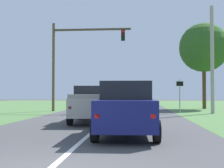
{
  "coord_description": "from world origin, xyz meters",
  "views": [
    {
      "loc": [
        1.78,
        -5.32,
        1.56
      ],
      "look_at": [
        -0.18,
        18.4,
        2.29
      ],
      "focal_mm": 47.8,
      "sensor_mm": 36.0,
      "label": 1
    }
  ],
  "objects_px": {
    "red_suv_near": "(126,107)",
    "oak_tree_right": "(204,48)",
    "traffic_light": "(73,53)",
    "pickup_truck_lead": "(93,104)",
    "utility_pole_right": "(212,60)",
    "keep_moving_sign": "(180,91)"
  },
  "relations": [
    {
      "from": "traffic_light",
      "to": "utility_pole_right",
      "type": "relative_size",
      "value": 0.92
    },
    {
      "from": "pickup_truck_lead",
      "to": "utility_pole_right",
      "type": "xyz_separation_m",
      "value": [
        8.15,
        7.4,
        3.15
      ]
    },
    {
      "from": "oak_tree_right",
      "to": "utility_pole_right",
      "type": "distance_m",
      "value": 7.45
    },
    {
      "from": "pickup_truck_lead",
      "to": "oak_tree_right",
      "type": "distance_m",
      "value": 17.88
    },
    {
      "from": "red_suv_near",
      "to": "oak_tree_right",
      "type": "bearing_deg",
      "value": 69.85
    },
    {
      "from": "pickup_truck_lead",
      "to": "keep_moving_sign",
      "type": "height_order",
      "value": "keep_moving_sign"
    },
    {
      "from": "red_suv_near",
      "to": "oak_tree_right",
      "type": "distance_m",
      "value": 21.29
    },
    {
      "from": "red_suv_near",
      "to": "oak_tree_right",
      "type": "xyz_separation_m",
      "value": [
        7.12,
        19.41,
        5.09
      ]
    },
    {
      "from": "red_suv_near",
      "to": "oak_tree_right",
      "type": "height_order",
      "value": "oak_tree_right"
    },
    {
      "from": "oak_tree_right",
      "to": "red_suv_near",
      "type": "bearing_deg",
      "value": -110.15
    },
    {
      "from": "keep_moving_sign",
      "to": "oak_tree_right",
      "type": "xyz_separation_m",
      "value": [
        3.35,
        6.64,
        4.43
      ]
    },
    {
      "from": "keep_moving_sign",
      "to": "oak_tree_right",
      "type": "distance_m",
      "value": 8.66
    },
    {
      "from": "keep_moving_sign",
      "to": "utility_pole_right",
      "type": "bearing_deg",
      "value": -11.23
    },
    {
      "from": "red_suv_near",
      "to": "utility_pole_right",
      "type": "distance_m",
      "value": 14.1
    },
    {
      "from": "oak_tree_right",
      "to": "utility_pole_right",
      "type": "bearing_deg",
      "value": -97.66
    },
    {
      "from": "keep_moving_sign",
      "to": "utility_pole_right",
      "type": "xyz_separation_m",
      "value": [
        2.4,
        -0.48,
        2.45
      ]
    },
    {
      "from": "red_suv_near",
      "to": "keep_moving_sign",
      "type": "relative_size",
      "value": 1.82
    },
    {
      "from": "traffic_light",
      "to": "oak_tree_right",
      "type": "height_order",
      "value": "oak_tree_right"
    },
    {
      "from": "pickup_truck_lead",
      "to": "utility_pole_right",
      "type": "bearing_deg",
      "value": 42.25
    },
    {
      "from": "traffic_light",
      "to": "utility_pole_right",
      "type": "xyz_separation_m",
      "value": [
        11.24,
        -1.97,
        -0.86
      ]
    },
    {
      "from": "red_suv_near",
      "to": "pickup_truck_lead",
      "type": "bearing_deg",
      "value": 112.07
    },
    {
      "from": "pickup_truck_lead",
      "to": "utility_pole_right",
      "type": "distance_m",
      "value": 11.44
    }
  ]
}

